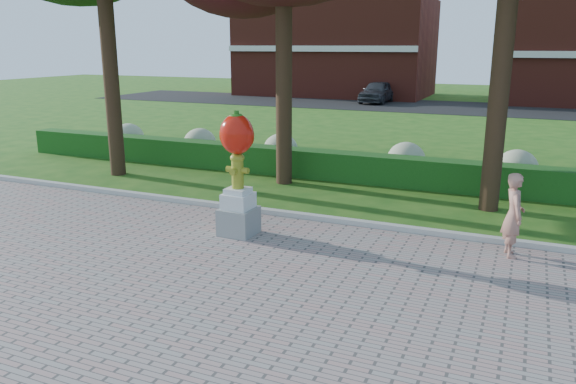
% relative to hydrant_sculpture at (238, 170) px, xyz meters
% --- Properties ---
extents(ground, '(100.00, 100.00, 0.00)m').
position_rel_hydrant_sculpture_xyz_m(ground, '(1.02, -1.49, -1.37)').
color(ground, '#1F5214').
rests_on(ground, ground).
extents(curb, '(40.00, 0.18, 0.15)m').
position_rel_hydrant_sculpture_xyz_m(curb, '(1.02, 1.51, -1.29)').
color(curb, '#ADADA5').
rests_on(curb, ground).
extents(lawn_hedge, '(24.00, 0.70, 0.80)m').
position_rel_hydrant_sculpture_xyz_m(lawn_hedge, '(1.02, 5.51, -0.97)').
color(lawn_hedge, '#153F12').
rests_on(lawn_hedge, ground).
extents(hydrangea_row, '(20.10, 1.10, 0.99)m').
position_rel_hydrant_sculpture_xyz_m(hydrangea_row, '(1.59, 6.51, -0.82)').
color(hydrangea_row, '#B6C395').
rests_on(hydrangea_row, ground).
extents(street, '(50.00, 8.00, 0.02)m').
position_rel_hydrant_sculpture_xyz_m(street, '(1.02, 26.51, -1.36)').
color(street, black).
rests_on(street, ground).
extents(building_left, '(14.00, 8.00, 7.00)m').
position_rel_hydrant_sculpture_xyz_m(building_left, '(-8.98, 32.51, 2.13)').
color(building_left, maroon).
rests_on(building_left, ground).
extents(hydrant_sculpture, '(0.73, 0.69, 2.50)m').
position_rel_hydrant_sculpture_xyz_m(hydrant_sculpture, '(0.00, 0.00, 0.00)').
color(hydrant_sculpture, gray).
rests_on(hydrant_sculpture, walkway).
extents(woman, '(0.52, 0.65, 1.55)m').
position_rel_hydrant_sculpture_xyz_m(woman, '(5.12, 0.90, -0.55)').
color(woman, '#AF7664').
rests_on(woman, walkway).
extents(parked_car, '(1.79, 4.24, 1.43)m').
position_rel_hydrant_sculpture_xyz_m(parked_car, '(-4.35, 27.51, -0.63)').
color(parked_car, '#3A3D41').
rests_on(parked_car, street).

